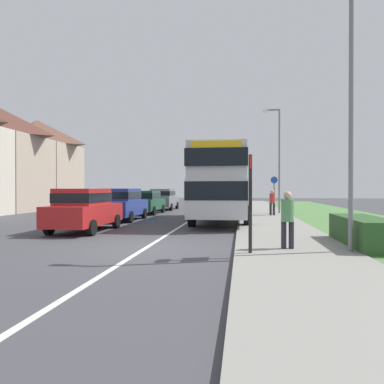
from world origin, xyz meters
name	(u,v)px	position (x,y,z in m)	size (l,w,h in m)	color
ground_plane	(145,249)	(0.00, 0.00, 0.00)	(120.00, 120.00, 0.00)	#424247
lane_marking_centre	(186,223)	(0.00, 8.00, 0.00)	(0.14, 60.00, 0.01)	silver
pavement_near_side	(274,227)	(4.20, 6.00, 0.06)	(3.20, 68.00, 0.12)	gray
grass_verge_seaward	(379,229)	(8.50, 6.00, 0.04)	(6.00, 68.00, 0.08)	#517F42
roadside_hedge	(363,233)	(6.30, 0.94, 0.45)	(1.10, 3.62, 0.90)	#2D5128
double_decker_bus	(222,181)	(1.77, 9.21, 2.14)	(2.80, 10.06, 3.70)	#BCBCC1
parked_car_red	(85,208)	(-3.54, 3.90, 0.95)	(1.88, 4.38, 1.74)	#B21E1E
parked_car_blue	(121,203)	(-3.72, 9.12, 0.95)	(1.99, 4.41, 1.75)	navy
parked_car_dark_green	(146,201)	(-3.72, 14.45, 0.89)	(1.88, 4.56, 1.60)	#19472D
parked_car_grey	(163,198)	(-3.64, 19.69, 0.94)	(1.99, 4.46, 1.72)	slate
pedestrian_at_stop	(288,217)	(4.01, -0.17, 0.98)	(0.34, 0.34, 1.67)	#23232D
pedestrian_walking_away	(272,201)	(4.65, 12.72, 0.98)	(0.34, 0.34, 1.67)	#23232D
bus_stop_sign	(250,197)	(3.00, -0.98, 1.54)	(0.09, 0.52, 2.60)	black
cycle_route_sign	(274,194)	(4.85, 13.78, 1.43)	(0.44, 0.08, 2.52)	slate
street_lamp_near	(347,100)	(5.47, -0.42, 4.03)	(1.14, 0.20, 6.98)	slate
street_lamp_mid	(278,154)	(5.17, 14.84, 4.07)	(1.14, 0.20, 7.04)	slate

